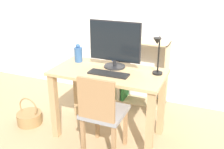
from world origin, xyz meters
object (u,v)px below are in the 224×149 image
monitor (115,43)px  chair (102,112)px  vase (78,54)px  basket (29,117)px  keyboard (108,74)px  bookshelf (130,72)px  desk_lamp (158,53)px

monitor → chair: bearing=-83.2°
monitor → chair: monitor is taller
vase → basket: size_ratio=0.61×
chair → vase: bearing=127.3°
monitor → vase: (-0.44, 0.01, -0.17)m
monitor → keyboard: monitor is taller
vase → bookshelf: (0.36, 0.76, -0.44)m
monitor → desk_lamp: bearing=-9.7°
monitor → chair: 0.72m
chair → bookshelf: (-0.13, 1.22, -0.06)m
desk_lamp → vase: bearing=174.5°
chair → basket: size_ratio=2.54×
vase → desk_lamp: size_ratio=0.53×
basket → vase: bearing=28.0°
basket → monitor: bearing=16.0°
monitor → vase: 0.47m
monitor → basket: (-0.99, -0.29, -0.95)m
chair → bookshelf: size_ratio=0.98×
monitor → bookshelf: (-0.08, 0.76, -0.61)m
desk_lamp → bookshelf: (-0.55, 0.84, -0.59)m
keyboard → desk_lamp: size_ratio=1.05×
chair → desk_lamp: bearing=32.5°
keyboard → chair: size_ratio=0.47×
bookshelf → chair: bearing=-83.8°
bookshelf → basket: 1.43m
keyboard → desk_lamp: bearing=17.9°
monitor → chair: (0.05, -0.46, -0.55)m
monitor → bookshelf: 0.98m
keyboard → basket: keyboard is taller
keyboard → vase: bearing=153.6°
vase → keyboard: bearing=-26.4°
basket → chair: bearing=-9.2°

